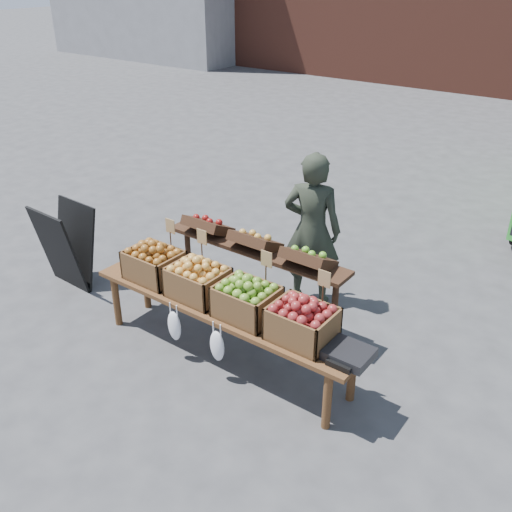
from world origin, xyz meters
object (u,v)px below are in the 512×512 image
Objects in this scene: crate_russet_pears at (198,282)px; weighing_scale at (349,354)px; chalkboard_sign at (67,246)px; display_bench at (223,332)px; back_table at (255,273)px; vendor at (312,230)px; crate_red_apples at (247,302)px; crate_golden_apples at (154,265)px; crate_green_apples at (302,324)px.

weighing_scale is at bearing 0.00° from crate_russet_pears.
chalkboard_sign reaches higher than display_bench.
back_table is at bearing 153.18° from weighing_scale.
back_table is 4.20× the size of crate_russet_pears.
back_table is (2.06, 0.69, 0.04)m from chalkboard_sign.
vendor is at bearing 130.97° from weighing_scale.
crate_red_apples is 1.47× the size of weighing_scale.
weighing_scale is (2.08, 0.00, -0.10)m from crate_golden_apples.
weighing_scale is (1.52, 0.00, -0.10)m from crate_russet_pears.
chalkboard_sign is 1.91× the size of crate_russet_pears.
crate_golden_apples is at bearing 38.42° from vendor.
vendor is 1.37m from crate_red_apples.
display_bench is at bearing -76.42° from back_table.
back_table is 4.20× the size of crate_golden_apples.
weighing_scale is at bearing 0.00° from crate_golden_apples.
crate_russet_pears is (1.96, -0.03, 0.23)m from chalkboard_sign.
crate_golden_apples and crate_red_apples have the same top height.
chalkboard_sign is at bearing 179.56° from weighing_scale.
crate_golden_apples is at bearing 180.00° from display_bench.
crate_green_apples is at bearing 0.00° from crate_red_apples.
crate_russet_pears is at bearing 1.10° from chalkboard_sign.
vendor reaches higher than back_table.
crate_green_apples is (0.55, 0.00, 0.00)m from crate_red_apples.
chalkboard_sign is (-2.32, -1.32, -0.34)m from vendor.
vendor is 1.45m from display_bench.
chalkboard_sign reaches higher than crate_red_apples.
crate_russet_pears reaches higher than display_bench.
crate_red_apples is at bearing 1.27° from chalkboard_sign.
display_bench is 5.40× the size of crate_russet_pears.
vendor is 2.69m from chalkboard_sign.
weighing_scale is (1.42, -0.72, 0.09)m from back_table.
crate_green_apples is at bearing -35.78° from back_table.
crate_russet_pears is (0.55, 0.00, 0.00)m from crate_golden_apples.
crate_red_apples reaches higher than display_bench.
back_table is at bearing 121.95° from crate_red_apples.
vendor is 3.28× the size of crate_green_apples.
crate_golden_apples is (1.41, -0.03, 0.23)m from chalkboard_sign.
crate_russet_pears is 1.00× the size of crate_green_apples.
chalkboard_sign reaches higher than crate_russet_pears.
crate_golden_apples is (-0.90, -1.35, -0.11)m from vendor.
chalkboard_sign is at bearing 11.97° from vendor.
chalkboard_sign is 1.98m from crate_russet_pears.
back_table is 0.78× the size of display_bench.
display_bench is (2.24, -0.03, -0.19)m from chalkboard_sign.
back_table reaches higher than crate_russet_pears.
display_bench is at bearing 68.91° from vendor.
crate_golden_apples reaches higher than weighing_scale.
crate_russet_pears is at bearing -97.99° from back_table.
crate_golden_apples is (-0.65, -0.72, 0.19)m from back_table.
chalkboard_sign is 0.35× the size of display_bench.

